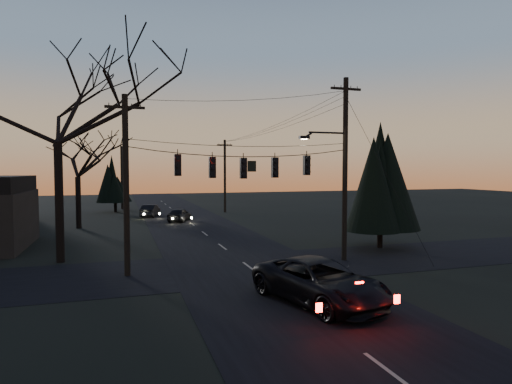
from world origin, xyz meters
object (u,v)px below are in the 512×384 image
object	(u,v)px
utility_pole_right	(344,260)
bare_tree_left	(57,95)
utility_pole_far_r	(225,212)
sedan_oncoming_a	(180,215)
evergreen_right	(381,178)
sedan_oncoming_b	(150,211)
suv_near	(320,282)
utility_pole_left	(128,276)
utility_pole_far_l	(122,209)

from	to	relation	value
utility_pole_right	bare_tree_left	bearing A→B (deg)	164.12
utility_pole_far_r	sedan_oncoming_a	xyz separation A→B (m)	(-6.30, -7.34, 0.65)
evergreen_right	sedan_oncoming_a	world-z (taller)	evergreen_right
sedan_oncoming_b	suv_near	bearing A→B (deg)	113.90
sedan_oncoming_b	utility_pole_far_r	bearing A→B (deg)	-148.76
utility_pole_left	sedan_oncoming_b	world-z (taller)	utility_pole_left
utility_pole_far_r	utility_pole_left	bearing A→B (deg)	-112.33
utility_pole_far_r	sedan_oncoming_b	distance (m)	9.01
utility_pole_far_r	suv_near	distance (m)	34.84
utility_pole_far_l	suv_near	size ratio (longest dim) A/B	1.37
sedan_oncoming_a	utility_pole_left	bearing A→B (deg)	100.81
bare_tree_left	sedan_oncoming_b	xyz separation A→B (m)	(6.20, 21.52, -8.33)
bare_tree_left	utility_pole_left	bearing A→B (deg)	-51.26
utility_pole_far_r	sedan_oncoming_a	distance (m)	9.70
sedan_oncoming_a	bare_tree_left	bearing A→B (deg)	87.29
utility_pole_far_r	evergreen_right	distance (m)	26.05
utility_pole_right	suv_near	world-z (taller)	utility_pole_right
utility_pole_right	utility_pole_far_l	xyz separation A→B (m)	(-11.50, 36.00, 0.00)
utility_pole_far_l	sedan_oncoming_a	bearing A→B (deg)	-71.28
utility_pole_far_l	evergreen_right	bearing A→B (deg)	-64.97
evergreen_right	sedan_oncoming_a	xyz separation A→B (m)	(-10.37, 18.00, -3.80)
utility_pole_far_r	bare_tree_left	world-z (taller)	bare_tree_left
utility_pole_far_r	suv_near	bearing A→B (deg)	-97.76
utility_pole_far_r	suv_near	size ratio (longest dim) A/B	1.45
suv_near	utility_pole_far_r	bearing A→B (deg)	66.57
utility_pole_far_r	sedan_oncoming_a	world-z (taller)	utility_pole_far_r
utility_pole_far_r	bare_tree_left	bearing A→B (deg)	-122.10
utility_pole_left	evergreen_right	xyz separation A→B (m)	(15.57, 2.66, 4.45)
utility_pole_far_l	sedan_oncoming_a	size ratio (longest dim) A/B	2.09
evergreen_right	utility_pole_far_r	bearing A→B (deg)	99.13
utility_pole_right	utility_pole_left	distance (m)	11.50
utility_pole_left	sedan_oncoming_b	size ratio (longest dim) A/B	2.18
utility_pole_far_l	sedan_oncoming_b	world-z (taller)	utility_pole_far_l
utility_pole_right	utility_pole_far_r	size ratio (longest dim) A/B	1.18
bare_tree_left	utility_pole_far_l	bearing A→B (deg)	83.89
utility_pole_far_l	suv_near	bearing A→B (deg)	-80.91
utility_pole_right	utility_pole_left	bearing A→B (deg)	180.00
suv_near	sedan_oncoming_b	distance (m)	32.52
sedan_oncoming_a	suv_near	bearing A→B (deg)	118.31
utility_pole_left	suv_near	world-z (taller)	utility_pole_left
sedan_oncoming_b	utility_pole_left	bearing A→B (deg)	100.63
utility_pole_left	evergreen_right	distance (m)	16.41
suv_near	sedan_oncoming_b	xyz separation A→B (m)	(-4.00, 32.27, -0.17)
utility_pole_right	suv_near	bearing A→B (deg)	-125.83
utility_pole_far_r	bare_tree_left	xyz separation A→B (m)	(-14.90, -23.76, 8.97)
utility_pole_right	suv_near	distance (m)	8.07
utility_pole_right	suv_near	size ratio (longest dim) A/B	1.71
utility_pole_far_r	bare_tree_left	distance (m)	29.45
utility_pole_far_r	evergreen_right	size ratio (longest dim) A/B	1.10
utility_pole_far_l	sedan_oncoming_b	distance (m)	10.63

